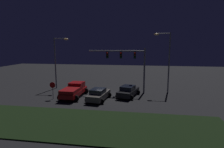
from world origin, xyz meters
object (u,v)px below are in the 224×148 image
at_px(car_sedan_far, 128,91).
at_px(stop_sign, 53,87).
at_px(street_lamp_left, 58,57).
at_px(street_lamp_right, 166,56).
at_px(pickup_truck, 74,89).
at_px(traffic_signal_gantry, 127,59).
at_px(car_sedan, 99,94).

bearing_deg(car_sedan_far, stop_sign, 121.37).
relative_size(street_lamp_left, stop_sign, 3.63).
bearing_deg(street_lamp_right, street_lamp_left, -179.95).
bearing_deg(pickup_truck, traffic_signal_gantry, -61.83).
height_order(pickup_truck, car_sedan_far, pickup_truck).
distance_m(traffic_signal_gantry, stop_sign, 11.02).
xyz_separation_m(pickup_truck, street_lamp_left, (-4.22, 4.41, 4.08)).
bearing_deg(street_lamp_left, car_sedan, -34.90).
bearing_deg(street_lamp_left, car_sedan_far, -15.56).
height_order(car_sedan_far, traffic_signal_gantry, traffic_signal_gantry).
relative_size(car_sedan_far, street_lamp_right, 0.54).
distance_m(street_lamp_left, street_lamp_right, 16.65).
xyz_separation_m(car_sedan, car_sedan_far, (3.59, 2.28, 0.00)).
height_order(car_sedan, stop_sign, stop_sign).
bearing_deg(car_sedan, street_lamp_left, 62.51).
distance_m(car_sedan, traffic_signal_gantry, 6.99).
height_order(pickup_truck, street_lamp_right, street_lamp_right).
xyz_separation_m(car_sedan_far, traffic_signal_gantry, (-0.30, 2.27, 4.16)).
distance_m(pickup_truck, car_sedan, 3.77).
bearing_deg(car_sedan, stop_sign, 101.39).
bearing_deg(street_lamp_left, street_lamp_right, 0.05).
xyz_separation_m(car_sedan, stop_sign, (-5.96, -0.41, 0.82)).
bearing_deg(stop_sign, street_lamp_right, 21.73).
distance_m(car_sedan, street_lamp_right, 11.38).
bearing_deg(car_sedan, traffic_signal_gantry, -28.44).
bearing_deg(traffic_signal_gantry, stop_sign, -151.78).
distance_m(street_lamp_left, stop_sign, 7.10).
height_order(traffic_signal_gantry, street_lamp_left, street_lamp_left).
height_order(car_sedan, street_lamp_right, street_lamp_right).
relative_size(car_sedan_far, traffic_signal_gantry, 0.57).
xyz_separation_m(traffic_signal_gantry, stop_sign, (-9.25, -4.97, -3.34)).
distance_m(car_sedan, stop_sign, 6.03).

